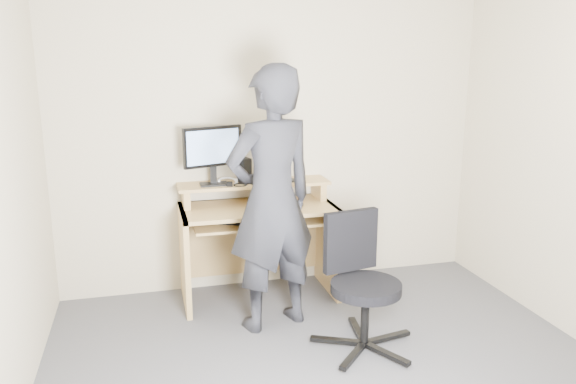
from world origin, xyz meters
name	(u,v)px	position (x,y,z in m)	size (l,w,h in m)	color
back_wall	(274,136)	(0.00, 1.75, 1.25)	(3.50, 0.02, 2.50)	beige
desk	(256,228)	(-0.20, 1.53, 0.55)	(1.20, 0.60, 0.91)	tan
monitor	(213,150)	(-0.52, 1.57, 1.18)	(0.47, 0.19, 0.46)	black
external_drive	(244,170)	(-0.28, 1.60, 1.01)	(0.07, 0.13, 0.20)	black
travel_mug	(276,171)	(-0.01, 1.61, 0.99)	(0.07, 0.07, 0.16)	#BABBBF
smartphone	(292,180)	(0.11, 1.58, 0.92)	(0.07, 0.13, 0.01)	black
charger	(230,184)	(-0.41, 1.50, 0.93)	(0.04, 0.04, 0.04)	black
headphones	(228,182)	(-0.41, 1.64, 0.92)	(0.16, 0.16, 0.02)	silver
keyboard	(250,221)	(-0.28, 1.36, 0.67)	(0.46, 0.18, 0.03)	black
mouse	(297,205)	(0.09, 1.35, 0.77)	(0.10, 0.06, 0.04)	black
office_chair	(360,277)	(0.29, 0.52, 0.48)	(0.69, 0.68, 0.87)	black
person	(272,200)	(-0.21, 0.95, 0.92)	(0.67, 0.44, 1.85)	black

